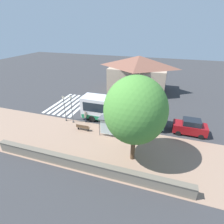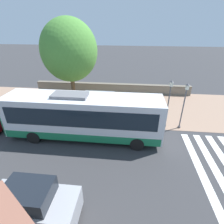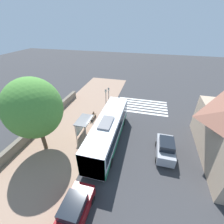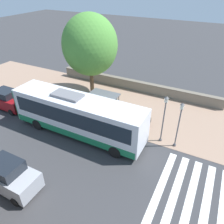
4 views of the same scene
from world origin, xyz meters
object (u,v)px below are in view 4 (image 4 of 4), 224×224
pedestrian (139,130)px  shade_tree (90,45)px  bench (141,120)px  parked_car_behind_bus (7,100)px  bus (78,115)px  parked_car_far_lane (9,176)px  street_lamp_far (179,122)px  street_lamp_near (164,116)px  bus_shelter (104,97)px

pedestrian → shade_tree: bearing=-124.3°
bench → parked_car_behind_bus: (3.59, -13.37, 0.50)m
bus → parked_car_far_lane: bus is taller
pedestrian → parked_car_behind_bus: bearing=-84.1°
pedestrian → street_lamp_far: 3.30m
bus → bench: bus is taller
shade_tree → parked_car_far_lane: shade_tree is taller
street_lamp_far → parked_car_behind_bus: size_ratio=0.99×
pedestrian → parked_car_far_lane: size_ratio=0.42×
pedestrian → parked_car_behind_bus: size_ratio=0.41×
pedestrian → street_lamp_near: street_lamp_near is taller
shade_tree → parked_car_far_lane: bearing=9.9°
bus → shade_tree: bearing=-156.8°
street_lamp_near → street_lamp_far: size_ratio=1.05×
shade_tree → pedestrian: bearing=55.7°
pedestrian → parked_car_behind_bus: 14.08m
bench → parked_car_far_lane: parked_car_far_lane is taller
bus → parked_car_behind_bus: 9.07m
bus_shelter → parked_car_far_lane: bearing=-6.5°
bus_shelter → parked_car_far_lane: (10.44, -1.19, -0.96)m
bus → pedestrian: (-1.62, 4.99, -0.92)m
pedestrian → bus_shelter: bearing=-114.1°
bus → parked_car_far_lane: bearing=-5.1°
bus → bus_shelter: bus is taller
street_lamp_near → bus: bearing=-71.4°
shade_tree → parked_car_behind_bus: (6.92, -5.98, -4.64)m
parked_car_far_lane → pedestrian: bearing=146.6°
bus → street_lamp_near: size_ratio=2.78×
bench → parked_car_far_lane: 11.73m
bench → shade_tree: size_ratio=0.21×
street_lamp_far → parked_car_behind_bus: street_lamp_far is taller
bus → pedestrian: size_ratio=7.02×
bus → bench: bearing=130.9°
shade_tree → parked_car_far_lane: size_ratio=2.22×
bench → shade_tree: bearing=-114.3°
pedestrian → bench: size_ratio=0.92×
bus_shelter → parked_car_far_lane: 10.55m
pedestrian → parked_car_far_lane: bearing=-33.4°
bus_shelter → bus: bearing=-9.2°
street_lamp_far → parked_car_far_lane: (8.99, -8.52, -1.38)m
bus → street_lamp_far: 8.21m
pedestrian → parked_car_far_lane: (8.47, -5.59, 0.04)m
bus_shelter → shade_tree: 6.22m
bus_shelter → pedestrian: size_ratio=1.67×
bus_shelter → bench: bearing=92.7°
bus_shelter → parked_car_behind_bus: (3.41, -9.60, -1.01)m
pedestrian → bench: 2.30m
street_lamp_far → parked_car_behind_bus: bearing=-83.4°
parked_car_behind_bus → bus: bearing=88.8°
street_lamp_near → street_lamp_far: (0.11, 1.22, -0.10)m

